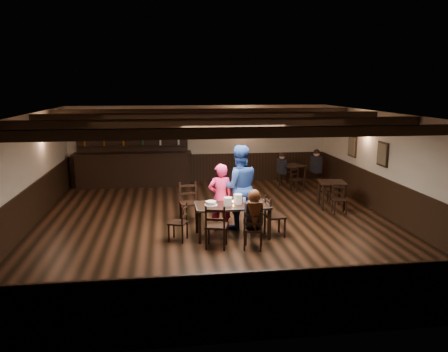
{
  "coord_description": "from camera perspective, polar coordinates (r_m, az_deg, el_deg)",
  "views": [
    {
      "loc": [
        -1.2,
        -10.2,
        3.38
      ],
      "look_at": [
        0.21,
        0.2,
        1.19
      ],
      "focal_mm": 35.0,
      "sensor_mm": 36.0,
      "label": 1
    }
  ],
  "objects": [
    {
      "name": "woman_pink",
      "position": [
        10.28,
        -0.46,
        -2.77
      ],
      "size": [
        0.61,
        0.43,
        1.6
      ],
      "primitive_type": "imported",
      "rotation": [
        0.0,
        0.0,
        3.23
      ],
      "color": "#FD298B",
      "rests_on": "ground"
    },
    {
      "name": "plate_stack_a",
      "position": [
        9.74,
        0.52,
        -3.32
      ],
      "size": [
        0.19,
        0.19,
        0.18
      ],
      "primitive_type": "cylinder",
      "color": "white",
      "rests_on": "dining_table"
    },
    {
      "name": "dining_table",
      "position": [
        9.84,
        1.07,
        -4.16
      ],
      "size": [
        1.67,
        0.86,
        0.75
      ],
      "color": "black",
      "rests_on": "ground"
    },
    {
      "name": "chair_near_right",
      "position": [
        9.14,
        3.82,
        -6.69
      ],
      "size": [
        0.48,
        0.47,
        0.84
      ],
      "color": "black",
      "rests_on": "ground"
    },
    {
      "name": "menu_blue",
      "position": [
        9.99,
        3.83,
        -3.49
      ],
      "size": [
        0.38,
        0.32,
        0.0
      ],
      "primitive_type": "cube",
      "rotation": [
        0.0,
        0.0,
        -0.32
      ],
      "color": "#0E0E48",
      "rests_on": "dining_table"
    },
    {
      "name": "chair_far_pushed",
      "position": [
        10.97,
        -4.63,
        -3.01
      ],
      "size": [
        0.53,
        0.51,
        1.0
      ],
      "color": "black",
      "rests_on": "ground"
    },
    {
      "name": "chair_end_right",
      "position": [
        9.97,
        6.24,
        -4.85
      ],
      "size": [
        0.45,
        0.47,
        0.92
      ],
      "color": "black",
      "rests_on": "ground"
    },
    {
      "name": "chair_near_left",
      "position": [
        9.15,
        -1.08,
        -6.21
      ],
      "size": [
        0.54,
        0.52,
        0.95
      ],
      "color": "black",
      "rests_on": "ground"
    },
    {
      "name": "room_shell",
      "position": [
        10.43,
        -0.95,
        2.76
      ],
      "size": [
        9.02,
        10.02,
        2.71
      ],
      "color": "beige",
      "rests_on": "ground"
    },
    {
      "name": "bg_patron_left",
      "position": [
        14.72,
        7.57,
        1.67
      ],
      "size": [
        0.26,
        0.38,
        0.72
      ],
      "color": "black",
      "rests_on": "ground"
    },
    {
      "name": "chair_end_left",
      "position": [
        9.67,
        -5.64,
        -5.7
      ],
      "size": [
        0.48,
        0.49,
        0.83
      ],
      "color": "black",
      "rests_on": "ground"
    },
    {
      "name": "plate_stack_b",
      "position": [
        9.86,
        1.84,
        -3.01
      ],
      "size": [
        0.19,
        0.19,
        0.22
      ],
      "primitive_type": "cylinder",
      "color": "white",
      "rests_on": "dining_table"
    },
    {
      "name": "man_blue",
      "position": [
        10.4,
        1.96,
        -1.44
      ],
      "size": [
        1.0,
        0.79,
        2.01
      ],
      "primitive_type": "imported",
      "rotation": [
        0.0,
        0.0,
        3.17
      ],
      "color": "navy",
      "rests_on": "ground"
    },
    {
      "name": "ground",
      "position": [
        10.81,
        -0.95,
        -6.45
      ],
      "size": [
        10.0,
        10.0,
        0.0
      ],
      "primitive_type": "plane",
      "color": "black",
      "rests_on": "ground"
    },
    {
      "name": "menu_red",
      "position": [
        9.83,
        3.79,
        -3.74
      ],
      "size": [
        0.41,
        0.36,
        0.0
      ],
      "primitive_type": "cube",
      "rotation": [
        0.0,
        0.0,
        0.43
      ],
      "color": "maroon",
      "rests_on": "dining_table"
    },
    {
      "name": "back_table_b",
      "position": [
        14.85,
        8.92,
        1.0
      ],
      "size": [
        0.95,
        0.95,
        0.75
      ],
      "color": "black",
      "rests_on": "ground"
    },
    {
      "name": "pepper_shaker",
      "position": [
        9.82,
        3.64,
        -3.51
      ],
      "size": [
        0.03,
        0.03,
        0.09
      ],
      "primitive_type": "cylinder",
      "color": "#A5A8AD",
      "rests_on": "dining_table"
    },
    {
      "name": "back_table_a",
      "position": [
        12.53,
        13.91,
        -1.2
      ],
      "size": [
        0.81,
        0.81,
        0.75
      ],
      "color": "black",
      "rests_on": "ground"
    },
    {
      "name": "tea_light",
      "position": [
        9.94,
        1.16,
        -3.42
      ],
      "size": [
        0.04,
        0.04,
        0.06
      ],
      "color": "#A5A8AD",
      "rests_on": "dining_table"
    },
    {
      "name": "seated_person",
      "position": [
        9.08,
        3.92,
        -4.48
      ],
      "size": [
        0.35,
        0.52,
        0.85
      ],
      "color": "black",
      "rests_on": "ground"
    },
    {
      "name": "bg_patron_right",
      "position": [
        15.11,
        11.97,
        1.93
      ],
      "size": [
        0.3,
        0.42,
        0.8
      ],
      "color": "black",
      "rests_on": "ground"
    },
    {
      "name": "cake",
      "position": [
        9.77,
        -1.72,
        -3.59
      ],
      "size": [
        0.29,
        0.29,
        0.09
      ],
      "color": "white",
      "rests_on": "dining_table"
    },
    {
      "name": "drink_glass",
      "position": [
        10.02,
        2.67,
        -3.14
      ],
      "size": [
        0.07,
        0.07,
        0.1
      ],
      "primitive_type": "cylinder",
      "color": "silver",
      "rests_on": "dining_table"
    },
    {
      "name": "bar_counter",
      "position": [
        15.19,
        -11.76,
        1.46
      ],
      "size": [
        3.93,
        0.7,
        2.2
      ],
      "color": "black",
      "rests_on": "ground"
    },
    {
      "name": "salt_shaker",
      "position": [
        9.81,
        3.3,
        -3.52
      ],
      "size": [
        0.03,
        0.03,
        0.09
      ],
      "primitive_type": "cylinder",
      "color": "silver",
      "rests_on": "dining_table"
    }
  ]
}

